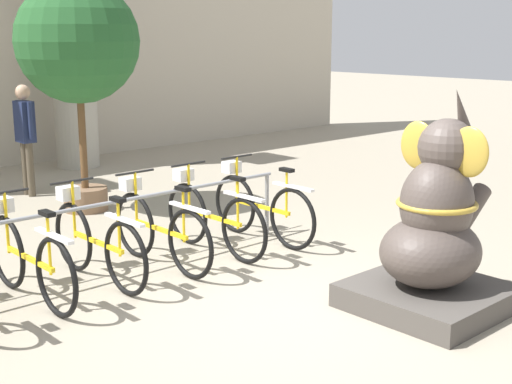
{
  "coord_description": "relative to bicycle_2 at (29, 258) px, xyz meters",
  "views": [
    {
      "loc": [
        -4.45,
        -4.22,
        2.44
      ],
      "look_at": [
        -0.1,
        0.5,
        1.0
      ],
      "focal_mm": 50.0,
      "sensor_mm": 36.0,
      "label": 1
    }
  ],
  "objects": [
    {
      "name": "bike_rack",
      "position": [
        0.73,
        0.15,
        0.21
      ],
      "size": [
        4.98,
        0.05,
        0.77
      ],
      "color": "gray",
      "rests_on": "ground_plane"
    },
    {
      "name": "bicycle_2",
      "position": [
        0.0,
        0.0,
        0.0
      ],
      "size": [
        0.48,
        1.72,
        0.97
      ],
      "color": "black",
      "rests_on": "ground_plane"
    },
    {
      "name": "column_right",
      "position": [
        3.71,
        5.8,
        2.21
      ],
      "size": [
        0.97,
        0.97,
        5.16
      ],
      "color": "#ADA899",
      "rests_on": "ground_plane"
    },
    {
      "name": "person_pedestrian",
      "position": [
        1.96,
        4.14,
        0.59
      ],
      "size": [
        0.22,
        0.47,
        1.68
      ],
      "color": "brown",
      "rests_on": "ground_plane"
    },
    {
      "name": "bicycle_5",
      "position": [
        2.19,
        0.01,
        0.0
      ],
      "size": [
        0.48,
        1.72,
        0.97
      ],
      "color": "black",
      "rests_on": "ground_plane"
    },
    {
      "name": "elephant_statue",
      "position": [
        2.61,
        -2.61,
        0.25
      ],
      "size": [
        1.26,
        1.26,
        2.0
      ],
      "color": "#4C4742",
      "rests_on": "ground_plane"
    },
    {
      "name": "bicycle_4",
      "position": [
        1.46,
        0.0,
        0.0
      ],
      "size": [
        0.48,
        1.72,
        0.97
      ],
      "color": "black",
      "rests_on": "ground_plane"
    },
    {
      "name": "bicycle_3",
      "position": [
        0.73,
        0.04,
        0.0
      ],
      "size": [
        0.48,
        1.72,
        0.97
      ],
      "color": "black",
      "rests_on": "ground_plane"
    },
    {
      "name": "bicycle_6",
      "position": [
        2.92,
        -0.01,
        0.0
      ],
      "size": [
        0.48,
        1.72,
        0.97
      ],
      "color": "black",
      "rests_on": "ground_plane"
    },
    {
      "name": "ground_plane",
      "position": [
        1.75,
        -1.8,
        -0.42
      ],
      "size": [
        60.0,
        60.0,
        0.0
      ],
      "primitive_type": "plane",
      "color": "#9E937F"
    },
    {
      "name": "potted_tree",
      "position": [
        2.12,
        2.73,
        1.85
      ],
      "size": [
        1.66,
        1.66,
        3.16
      ],
      "color": "brown",
      "rests_on": "ground_plane"
    }
  ]
}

